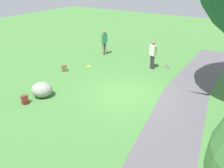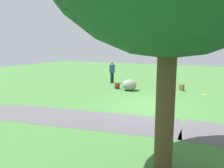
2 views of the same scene
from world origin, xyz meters
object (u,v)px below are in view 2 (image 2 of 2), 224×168
(backpack_by_boulder, at_px, (117,86))
(lawn_boulder, at_px, (129,85))
(spare_backpack_on_lawn, at_px, (182,88))
(frisbee_on_grass, at_px, (204,95))
(passerby_on_path, at_px, (112,70))

(backpack_by_boulder, bearing_deg, lawn_boulder, 172.84)
(lawn_boulder, relative_size, backpack_by_boulder, 3.35)
(lawn_boulder, bearing_deg, backpack_by_boulder, -7.16)
(spare_backpack_on_lawn, bearing_deg, frisbee_on_grass, 153.96)
(frisbee_on_grass, bearing_deg, lawn_boulder, 9.27)
(lawn_boulder, relative_size, passerby_on_path, 0.80)
(passerby_on_path, xyz_separation_m, backpack_by_boulder, (-1.40, 1.99, -0.78))
(lawn_boulder, xyz_separation_m, spare_backpack_on_lawn, (-3.08, -1.44, -0.16))
(passerby_on_path, bearing_deg, lawn_boulder, 137.87)
(passerby_on_path, bearing_deg, frisbee_on_grass, 168.68)
(passerby_on_path, bearing_deg, backpack_by_boulder, 125.03)
(lawn_boulder, bearing_deg, spare_backpack_on_lawn, -154.92)
(spare_backpack_on_lawn, height_order, frisbee_on_grass, spare_backpack_on_lawn)
(passerby_on_path, bearing_deg, spare_backpack_on_lawn, 172.97)
(lawn_boulder, distance_m, frisbee_on_grass, 4.60)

